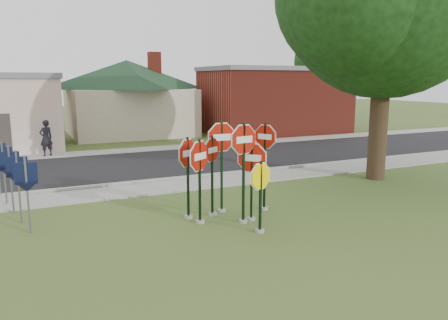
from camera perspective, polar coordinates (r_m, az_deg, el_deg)
name	(u,v)px	position (r m, az deg, el deg)	size (l,w,h in m)	color
ground	(250,235)	(11.17, 3.35, -9.72)	(120.00, 120.00, 0.00)	#3C5821
sidewalk_near	(178,186)	(16.00, -6.02, -3.41)	(60.00, 1.60, 0.06)	gray
road	(146,165)	(20.22, -10.18, -0.62)	(60.00, 7.00, 0.04)	black
sidewalk_far	(125,151)	(24.34, -12.79, 1.17)	(60.00, 1.60, 0.06)	gray
curb	(170,179)	(16.92, -7.13, -2.53)	(60.00, 0.20, 0.14)	gray
stop_sign_center	(244,157)	(11.61, 2.58, 0.35)	(1.11, 0.24, 2.85)	gray
stop_sign_yellow	(260,190)	(11.03, 4.79, -3.89)	(0.94, 0.29, 1.95)	gray
stop_sign_left	(200,169)	(11.65, -3.21, -1.20)	(0.97, 0.65, 2.42)	gray
stop_sign_right	(252,170)	(11.91, 3.64, -1.31)	(0.89, 0.73, 2.33)	gray
stop_sign_back_right	(222,152)	(12.61, -0.32, 1.06)	(1.18, 0.24, 2.81)	gray
stop_sign_back_left	(212,166)	(12.31, -1.56, -0.80)	(0.82, 0.53, 2.39)	gray
stop_sign_far_right	(265,155)	(12.86, 5.37, 0.65)	(0.48, 0.87, 2.70)	gray
stop_sign_far_left	(188,166)	(12.08, -4.76, -0.84)	(0.91, 0.65, 2.42)	gray
route_sign_row	(10,172)	(13.97, -26.13, -1.46)	(1.43, 4.63, 2.00)	#59595E
building_house	(127,83)	(31.99, -12.50, 9.85)	(11.60, 11.60, 6.20)	beige
building_brick	(275,100)	(32.54, 6.62, 7.84)	(10.20, 6.20, 4.75)	maroon
bg_tree_right	(323,62)	(44.41, 12.82, 12.43)	(5.60, 5.60, 8.40)	black
pedestrian	(46,138)	(23.66, -22.22, 2.68)	(0.66, 0.43, 1.81)	black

